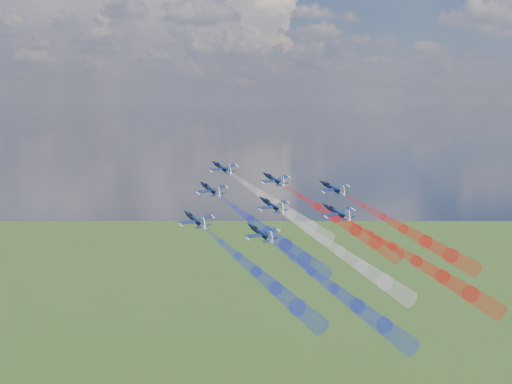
# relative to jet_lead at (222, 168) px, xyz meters

# --- Properties ---
(jet_lead) EXTENTS (12.82, 13.53, 6.41)m
(jet_lead) POSITION_rel_jet_lead_xyz_m (0.00, 0.00, 0.00)
(jet_lead) COLOR black
(trail_lead) EXTENTS (25.51, 34.49, 14.11)m
(trail_lead) POSITION_rel_jet_lead_xyz_m (13.83, -19.42, -6.36)
(trail_lead) COLOR white
(jet_inner_left) EXTENTS (12.82, 13.53, 6.41)m
(jet_inner_left) POSITION_rel_jet_lead_xyz_m (-1.83, -13.43, -3.93)
(jet_inner_left) COLOR black
(trail_inner_left) EXTENTS (25.51, 34.49, 14.11)m
(trail_inner_left) POSITION_rel_jet_lead_xyz_m (12.00, -32.85, -10.29)
(trail_inner_left) COLOR #1923D7
(jet_inner_right) EXTENTS (12.82, 13.53, 6.41)m
(jet_inner_right) POSITION_rel_jet_lead_xyz_m (13.72, -4.90, -2.47)
(jet_inner_right) COLOR black
(trail_inner_right) EXTENTS (25.51, 34.49, 14.11)m
(trail_inner_right) POSITION_rel_jet_lead_xyz_m (27.55, -24.32, -8.83)
(trail_inner_right) COLOR red
(jet_outer_left) EXTENTS (12.82, 13.53, 6.41)m
(jet_outer_left) POSITION_rel_jet_lead_xyz_m (-3.80, -29.57, -8.49)
(jet_outer_left) COLOR black
(trail_outer_left) EXTENTS (25.51, 34.49, 14.11)m
(trail_outer_left) POSITION_rel_jet_lead_xyz_m (10.03, -48.98, -14.85)
(trail_outer_left) COLOR #1923D7
(jet_center_third) EXTENTS (12.82, 13.53, 6.41)m
(jet_center_third) POSITION_rel_jet_lead_xyz_m (13.17, -19.98, -6.73)
(jet_center_third) COLOR black
(trail_center_third) EXTENTS (25.51, 34.49, 14.11)m
(trail_center_third) POSITION_rel_jet_lead_xyz_m (27.00, -39.39, -13.09)
(trail_center_third) COLOR white
(jet_outer_right) EXTENTS (12.82, 13.53, 6.41)m
(jet_outer_right) POSITION_rel_jet_lead_xyz_m (28.41, -8.92, -4.14)
(jet_outer_right) COLOR black
(trail_outer_right) EXTENTS (25.51, 34.49, 14.11)m
(trail_outer_right) POSITION_rel_jet_lead_xyz_m (42.23, -28.34, -10.49)
(trail_outer_right) COLOR red
(jet_rear_left) EXTENTS (12.82, 13.53, 6.41)m
(jet_rear_left) POSITION_rel_jet_lead_xyz_m (10.71, -32.95, -10.70)
(jet_rear_left) COLOR black
(trail_rear_left) EXTENTS (25.51, 34.49, 14.11)m
(trail_rear_left) POSITION_rel_jet_lead_xyz_m (24.54, -52.37, -17.05)
(trail_rear_left) COLOR #1923D7
(jet_rear_right) EXTENTS (12.82, 13.53, 6.41)m
(jet_rear_right) POSITION_rel_jet_lead_xyz_m (27.94, -23.93, -7.67)
(jet_rear_right) COLOR black
(trail_rear_right) EXTENTS (25.51, 34.49, 14.11)m
(trail_rear_right) POSITION_rel_jet_lead_xyz_m (41.77, -43.35, -14.02)
(trail_rear_right) COLOR red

